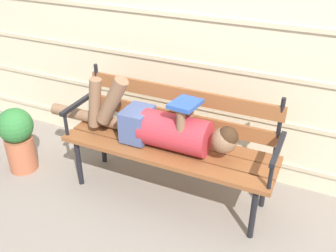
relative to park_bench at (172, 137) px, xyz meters
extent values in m
plane|color=gray|center=(0.00, -0.23, -0.52)|extent=(12.00, 12.00, 0.00)
cube|color=beige|center=(0.00, 0.50, 0.63)|extent=(5.38, 0.06, 2.29)
cube|color=beige|center=(0.00, 0.46, -0.33)|extent=(5.38, 0.02, 0.04)
cube|color=beige|center=(0.00, 0.46, 0.06)|extent=(5.38, 0.02, 0.04)
cube|color=beige|center=(0.00, 0.46, 0.44)|extent=(5.38, 0.02, 0.04)
cube|color=beige|center=(0.00, 0.46, 0.82)|extent=(5.38, 0.02, 0.04)
cube|color=brown|center=(0.00, -0.23, -0.06)|extent=(1.67, 0.15, 0.04)
cube|color=brown|center=(0.00, -0.07, -0.06)|extent=(1.67, 0.15, 0.04)
cube|color=brown|center=(0.00, 0.09, -0.06)|extent=(1.67, 0.15, 0.04)
cube|color=brown|center=(0.00, 0.16, 0.08)|extent=(1.61, 0.05, 0.11)
cube|color=brown|center=(0.00, 0.16, 0.29)|extent=(1.61, 0.05, 0.11)
cylinder|color=black|center=(-0.77, 0.16, 0.19)|extent=(0.03, 0.03, 0.47)
cylinder|color=black|center=(0.77, 0.16, 0.19)|extent=(0.03, 0.03, 0.47)
cylinder|color=black|center=(-0.74, -0.25, -0.30)|extent=(0.04, 0.04, 0.43)
cylinder|color=black|center=(0.74, -0.25, -0.30)|extent=(0.04, 0.04, 0.43)
cylinder|color=black|center=(-0.74, 0.11, -0.30)|extent=(0.04, 0.04, 0.43)
cylinder|color=black|center=(0.74, 0.11, -0.30)|extent=(0.04, 0.04, 0.43)
cube|color=black|center=(-0.81, -0.07, 0.15)|extent=(0.04, 0.44, 0.03)
cylinder|color=black|center=(-0.81, -0.25, 0.05)|extent=(0.03, 0.03, 0.20)
cube|color=black|center=(0.81, -0.07, 0.15)|extent=(0.04, 0.44, 0.03)
cylinder|color=black|center=(0.81, -0.25, 0.05)|extent=(0.03, 0.03, 0.20)
cylinder|color=#B72D38|center=(0.06, -0.07, 0.09)|extent=(0.52, 0.28, 0.28)
cube|color=#475684|center=(-0.26, -0.07, 0.09)|extent=(0.20, 0.26, 0.25)
sphere|color=brown|center=(0.44, -0.07, 0.12)|extent=(0.19, 0.19, 0.19)
sphere|color=#382314|center=(0.46, -0.07, 0.15)|extent=(0.16, 0.16, 0.16)
cylinder|color=brown|center=(-0.44, -0.13, 0.28)|extent=(0.29, 0.11, 0.42)
cylinder|color=brown|center=(-0.60, -0.13, 0.23)|extent=(0.15, 0.09, 0.42)
cylinder|color=brown|center=(-0.74, -0.01, 0.01)|extent=(0.79, 0.10, 0.10)
cylinder|color=brown|center=(0.14, -0.15, 0.21)|extent=(0.06, 0.06, 0.24)
cylinder|color=brown|center=(0.14, 0.01, 0.21)|extent=(0.06, 0.06, 0.24)
cube|color=#284C9E|center=(0.14, -0.07, 0.35)|extent=(0.20, 0.27, 0.05)
cylinder|color=#AD5B3D|center=(-1.34, -0.29, -0.36)|extent=(0.24, 0.24, 0.31)
sphere|color=#2D7033|center=(-1.34, -0.29, -0.07)|extent=(0.30, 0.30, 0.30)
camera|label=1|loc=(1.03, -2.32, 1.56)|focal=40.96mm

